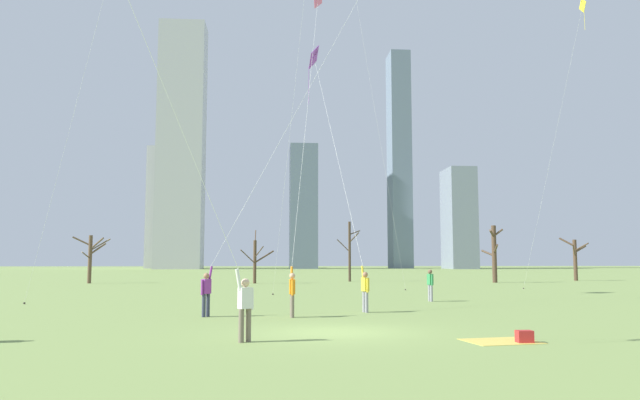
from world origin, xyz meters
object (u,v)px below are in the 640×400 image
object	(u,v)px
kite_flyer_foreground_right_green	(266,177)
distant_kite_drifting_left_yellow	(575,41)
bare_tree_left_of_center	(350,250)
bare_tree_rightmost	(494,252)
kite_flyer_midfield_right_purple	(347,205)
bare_tree_right_of_center	(575,257)
bystander_strolling_midfield	(430,284)
kite_flyer_midfield_left_pink	(298,223)
kite_flyer_midfield_center_blue	(227,258)
bare_tree_center	(256,260)
bare_tree_leftmost	(91,256)
picnic_spot	(514,338)

from	to	relation	value
kite_flyer_foreground_right_green	distant_kite_drifting_left_yellow	xyz separation A→B (m)	(19.86, 11.97, 10.84)
bare_tree_left_of_center	bare_tree_rightmost	bearing A→B (deg)	-17.02
kite_flyer_midfield_right_purple	bare_tree_right_of_center	bearing A→B (deg)	49.95
kite_flyer_foreground_right_green	bare_tree_right_of_center	size ratio (longest dim) A/B	4.67
bystander_strolling_midfield	kite_flyer_midfield_left_pink	bearing A→B (deg)	-138.79
bystander_strolling_midfield	kite_flyer_midfield_center_blue	bearing A→B (deg)	-121.45
kite_flyer_midfield_right_purple	bare_tree_left_of_center	world-z (taller)	kite_flyer_midfield_right_purple
kite_flyer_midfield_right_purple	bare_tree_right_of_center	distance (m)	43.11
kite_flyer_midfield_left_pink	distant_kite_drifting_left_yellow	distance (m)	25.67
bare_tree_left_of_center	bare_tree_center	bearing A→B (deg)	-154.72
bare_tree_leftmost	bystander_strolling_midfield	bearing A→B (deg)	-46.62
kite_flyer_midfield_center_blue	distant_kite_drifting_left_yellow	world-z (taller)	distant_kite_drifting_left_yellow
kite_flyer_foreground_right_green	picnic_spot	size ratio (longest dim) A/B	10.41
bare_tree_center	bare_tree_leftmost	world-z (taller)	bare_tree_center
bare_tree_right_of_center	distant_kite_drifting_left_yellow	bearing A→B (deg)	-116.04
kite_flyer_midfield_left_pink	kite_flyer_foreground_right_green	world-z (taller)	kite_flyer_foreground_right_green
kite_flyer_midfield_right_purple	kite_flyer_midfield_left_pink	bearing A→B (deg)	-128.92
kite_flyer_foreground_right_green	bare_tree_leftmost	bearing A→B (deg)	117.24
kite_flyer_midfield_center_blue	kite_flyer_midfield_right_purple	distance (m)	12.77
bare_tree_center	kite_flyer_midfield_center_blue	bearing A→B (deg)	-89.26
kite_flyer_foreground_right_green	bare_tree_leftmost	size ratio (longest dim) A/B	4.78
distant_kite_drifting_left_yellow	bare_tree_rightmost	world-z (taller)	distant_kite_drifting_left_yellow
picnic_spot	bare_tree_right_of_center	xyz separation A→B (m)	(24.82, 44.86, 2.32)
kite_flyer_foreground_right_green	bystander_strolling_midfield	bearing A→B (deg)	34.68
picnic_spot	bare_tree_center	xyz separation A→B (m)	(-7.87, 40.02, 2.06)
picnic_spot	bare_tree_right_of_center	bearing A→B (deg)	61.04
bystander_strolling_midfield	picnic_spot	distance (m)	15.28
bare_tree_rightmost	bare_tree_center	size ratio (longest dim) A/B	1.09
bystander_strolling_midfield	bare_tree_right_of_center	bearing A→B (deg)	52.22
distant_kite_drifting_left_yellow	bare_tree_rightmost	bearing A→B (deg)	86.37
kite_flyer_midfield_left_pink	distant_kite_drifting_left_yellow	bearing A→B (deg)	33.64
kite_flyer_midfield_center_blue	distant_kite_drifting_left_yellow	distance (m)	32.85
bare_tree_left_of_center	bare_tree_leftmost	size ratio (longest dim) A/B	1.36
kite_flyer_midfield_left_pink	bare_tree_leftmost	distance (m)	36.86
kite_flyer_midfield_center_blue	bare_tree_right_of_center	xyz separation A→B (m)	(32.18, 44.66, 0.28)
bare_tree_rightmost	bare_tree_left_of_center	bearing A→B (deg)	162.98
bare_tree_left_of_center	bare_tree_rightmost	xyz separation A→B (m)	(13.23, -4.05, -0.28)
bystander_strolling_midfield	bare_tree_right_of_center	xyz separation A→B (m)	(23.03, 29.71, 1.51)
bystander_strolling_midfield	bare_tree_leftmost	bearing A→B (deg)	133.38
kite_flyer_foreground_right_green	bystander_strolling_midfield	world-z (taller)	kite_flyer_foreground_right_green
kite_flyer_midfield_right_purple	bystander_strolling_midfield	size ratio (longest dim) A/B	9.22
kite_flyer_midfield_center_blue	bystander_strolling_midfield	bearing A→B (deg)	58.55
kite_flyer_midfield_left_pink	kite_flyer_foreground_right_green	bearing A→B (deg)	163.78
picnic_spot	bare_tree_left_of_center	distance (m)	44.48
kite_flyer_midfield_left_pink	bare_tree_left_of_center	world-z (taller)	kite_flyer_midfield_left_pink
bare_tree_center	bare_tree_rightmost	bearing A→B (deg)	0.74
kite_flyer_midfield_right_purple	picnic_spot	xyz separation A→B (m)	(2.88, -11.90, -4.50)
kite_flyer_midfield_right_purple	bare_tree_left_of_center	distance (m)	32.76
kite_flyer_midfield_left_pink	bare_tree_center	distance (m)	31.13
bare_tree_rightmost	bare_tree_leftmost	xyz separation A→B (m)	(-37.49, 1.02, -0.36)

